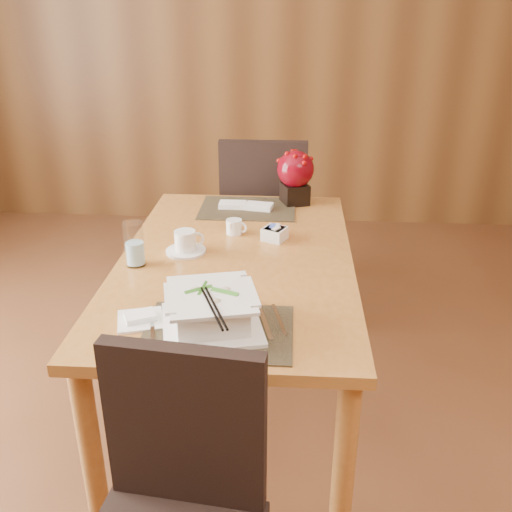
# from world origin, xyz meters

# --- Properties ---
(back_wall) EXTENTS (5.00, 0.02, 2.80)m
(back_wall) POSITION_xyz_m (0.00, 3.00, 1.40)
(back_wall) COLOR brown
(back_wall) RESTS_ON ground
(dining_table) EXTENTS (0.90, 1.50, 0.75)m
(dining_table) POSITION_xyz_m (0.00, 0.60, 0.65)
(dining_table) COLOR #BC7834
(dining_table) RESTS_ON ground
(placemat_near) EXTENTS (0.45, 0.33, 0.01)m
(placemat_near) POSITION_xyz_m (0.00, 0.05, 0.75)
(placemat_near) COLOR black
(placemat_near) RESTS_ON dining_table
(placemat_far) EXTENTS (0.45, 0.33, 0.01)m
(placemat_far) POSITION_xyz_m (0.00, 1.15, 0.75)
(placemat_far) COLOR black
(placemat_far) RESTS_ON dining_table
(soup_setting) EXTENTS (0.36, 0.36, 0.12)m
(soup_setting) POSITION_xyz_m (-0.02, 0.07, 0.81)
(soup_setting) COLOR white
(soup_setting) RESTS_ON dining_table
(coffee_cup) EXTENTS (0.16, 0.16, 0.09)m
(coffee_cup) POSITION_xyz_m (-0.20, 0.63, 0.79)
(coffee_cup) COLOR white
(coffee_cup) RESTS_ON dining_table
(water_glass) EXTENTS (0.09, 0.09, 0.17)m
(water_glass) POSITION_xyz_m (-0.37, 0.50, 0.84)
(water_glass) COLOR white
(water_glass) RESTS_ON dining_table
(creamer_jug) EXTENTS (0.11, 0.11, 0.06)m
(creamer_jug) POSITION_xyz_m (-0.03, 0.84, 0.78)
(creamer_jug) COLOR white
(creamer_jug) RESTS_ON dining_table
(sugar_caddy) EXTENTS (0.12, 0.12, 0.05)m
(sugar_caddy) POSITION_xyz_m (0.14, 0.78, 0.78)
(sugar_caddy) COLOR white
(sugar_caddy) RESTS_ON dining_table
(berry_decor) EXTENTS (0.18, 0.18, 0.26)m
(berry_decor) POSITION_xyz_m (0.22, 1.25, 0.90)
(berry_decor) COLOR black
(berry_decor) RESTS_ON dining_table
(napkins_far) EXTENTS (0.26, 0.12, 0.02)m
(napkins_far) POSITION_xyz_m (-0.00, 1.15, 0.77)
(napkins_far) COLOR white
(napkins_far) RESTS_ON dining_table
(bread_plate) EXTENTS (0.17, 0.17, 0.01)m
(bread_plate) POSITION_xyz_m (-0.25, 0.10, 0.75)
(bread_plate) COLOR white
(bread_plate) RESTS_ON dining_table
(near_chair) EXTENTS (0.48, 0.48, 0.93)m
(near_chair) POSITION_xyz_m (-0.05, -0.41, 0.52)
(near_chair) COLOR black
(near_chair) RESTS_ON ground
(far_chair) EXTENTS (0.47, 0.48, 1.01)m
(far_chair) POSITION_xyz_m (0.06, 1.55, 0.57)
(far_chair) COLOR black
(far_chair) RESTS_ON ground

